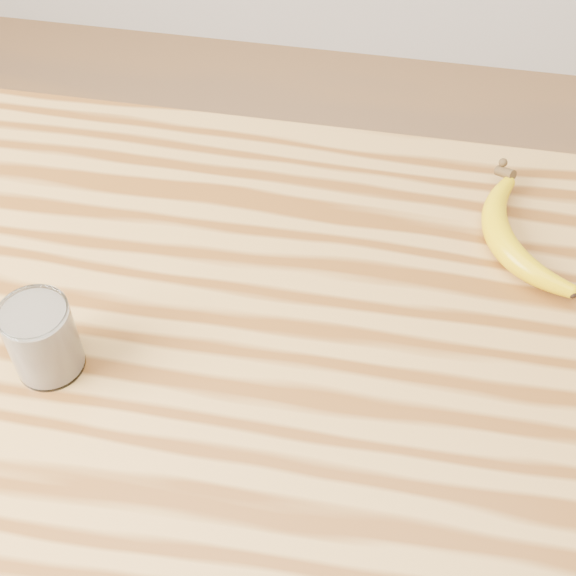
# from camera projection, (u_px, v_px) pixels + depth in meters

# --- Properties ---
(table) EXTENTS (1.20, 0.80, 0.90)m
(table) POSITION_uv_depth(u_px,v_px,m) (272.00, 380.00, 1.10)
(table) COLOR #B58340
(table) RESTS_ON ground
(smoothie_glass) EXTENTS (0.08, 0.08, 0.10)m
(smoothie_glass) POSITION_uv_depth(u_px,v_px,m) (42.00, 339.00, 0.92)
(smoothie_glass) COLOR white
(smoothie_glass) RESTS_ON table
(banana) EXTENTS (0.22, 0.33, 0.04)m
(banana) POSITION_uv_depth(u_px,v_px,m) (500.00, 240.00, 1.07)
(banana) COLOR #DCB203
(banana) RESTS_ON table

